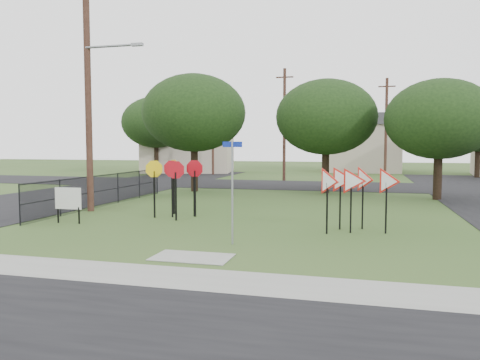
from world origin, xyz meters
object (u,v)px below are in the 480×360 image
object	(u,v)px
street_name_sign	(232,186)
yield_sign_cluster	(354,183)
info_board	(68,199)
stop_sign_cluster	(178,174)

from	to	relation	value
street_name_sign	yield_sign_cluster	bearing A→B (deg)	41.30
street_name_sign	info_board	size ratio (longest dim) A/B	2.25
info_board	yield_sign_cluster	bearing A→B (deg)	5.30
street_name_sign	info_board	distance (m)	7.14
yield_sign_cluster	info_board	distance (m)	10.22
street_name_sign	yield_sign_cluster	distance (m)	4.44
stop_sign_cluster	yield_sign_cluster	world-z (taller)	stop_sign_cluster
street_name_sign	stop_sign_cluster	xyz separation A→B (m)	(-3.52, 4.45, 0.01)
stop_sign_cluster	info_board	world-z (taller)	stop_sign_cluster
street_name_sign	stop_sign_cluster	distance (m)	5.67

